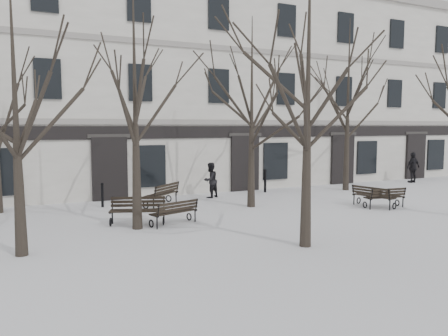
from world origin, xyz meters
TOP-DOWN VIEW (x-y plane):
  - ground at (0.00, 0.00)m, footprint 100.00×100.00m
  - building at (0.00, 12.96)m, footprint 40.40×10.20m
  - tree_0 at (-7.27, 0.19)m, footprint 5.10×5.10m
  - tree_1 at (-3.77, 1.86)m, footprint 5.71×5.71m
  - tree_2 at (0.03, -2.26)m, footprint 5.94×5.94m
  - tree_5 at (1.58, 3.74)m, footprint 5.50×5.50m
  - tree_6 at (8.49, 5.83)m, footprint 6.26×6.26m
  - bench_1 at (-2.46, 1.86)m, footprint 1.80×1.11m
  - bench_2 at (6.49, 1.11)m, footprint 1.77×0.83m
  - bench_3 at (-3.58, 2.53)m, footprint 1.98×1.28m
  - bench_4 at (-1.73, 5.56)m, footprint 1.88×1.76m
  - bench_5 at (6.17, 1.47)m, footprint 1.05×1.86m
  - bollard_a at (-4.13, 6.34)m, footprint 0.13×0.13m
  - bollard_b at (4.17, 6.96)m, footprint 0.15×0.15m
  - pedestrian_b at (0.94, 6.60)m, footprint 1.01×0.92m
  - pedestrian_c at (14.21, 6.50)m, footprint 1.10×0.52m

SIDE VIEW (x-z plane):
  - ground at x=0.00m, z-range 0.00..0.00m
  - pedestrian_b at x=0.94m, z-range -0.84..0.84m
  - pedestrian_c at x=14.21m, z-range -0.92..0.92m
  - bench_1 at x=-2.46m, z-range 0.04..0.90m
  - bench_2 at x=6.49m, z-range 0.04..0.90m
  - bench_5 at x=6.17m, z-range 0.04..0.93m
  - bench_3 at x=-3.58m, z-range 0.04..0.99m
  - bench_4 at x=-1.73m, z-range 0.04..1.01m
  - bollard_a at x=-4.13m, z-range 0.04..1.07m
  - bollard_b at x=4.17m, z-range 0.04..1.25m
  - tree_0 at x=-7.27m, z-range 0.91..8.20m
  - tree_5 at x=1.58m, z-range 0.98..8.84m
  - tree_1 at x=-3.77m, z-range 1.02..9.18m
  - tree_2 at x=0.03m, z-range 1.06..9.54m
  - building at x=0.00m, z-range -0.18..11.22m
  - tree_6 at x=8.49m, z-range 1.12..10.07m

